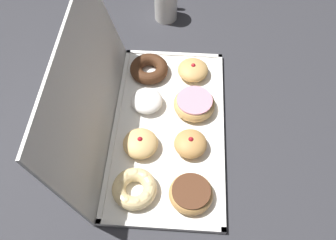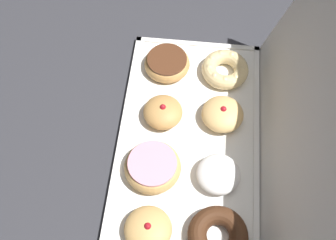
{
  "view_description": "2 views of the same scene",
  "coord_description": "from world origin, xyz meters",
  "px_view_note": "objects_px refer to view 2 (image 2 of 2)",
  "views": [
    {
      "loc": [
        -0.56,
        -0.04,
        0.85
      ],
      "look_at": [
        -0.01,
        0.0,
        0.05
      ],
      "focal_mm": 39.51,
      "sensor_mm": 36.0,
      "label": 1
    },
    {
      "loc": [
        0.41,
        -0.0,
        0.83
      ],
      "look_at": [
        -0.04,
        -0.05,
        0.03
      ],
      "focal_mm": 45.88,
      "sensor_mm": 36.0,
      "label": 2
    }
  ],
  "objects_px": {
    "cruller_donut_4": "(225,69)",
    "pink_frosted_donut_2": "(153,167)",
    "chocolate_frosted_donut_0": "(167,63)",
    "jelly_filled_donut_1": "(163,112)",
    "jelly_filled_donut_3": "(148,229)",
    "powdered_filled_donut_6": "(218,174)",
    "chocolate_cake_ring_donut_7": "(218,236)",
    "donut_box": "(188,145)",
    "jelly_filled_donut_5": "(223,114)"
  },
  "relations": [
    {
      "from": "chocolate_frosted_donut_0",
      "to": "jelly_filled_donut_5",
      "type": "height_order",
      "value": "jelly_filled_donut_5"
    },
    {
      "from": "donut_box",
      "to": "jelly_filled_donut_3",
      "type": "height_order",
      "value": "jelly_filled_donut_3"
    },
    {
      "from": "jelly_filled_donut_1",
      "to": "powdered_filled_donut_6",
      "type": "xyz_separation_m",
      "value": [
        0.13,
        0.13,
        -0.0
      ]
    },
    {
      "from": "chocolate_frosted_donut_0",
      "to": "jelly_filled_donut_3",
      "type": "bearing_deg",
      "value": 0.87
    },
    {
      "from": "chocolate_frosted_donut_0",
      "to": "cruller_donut_4",
      "type": "xyz_separation_m",
      "value": [
        0.0,
        0.14,
        0.0
      ]
    },
    {
      "from": "chocolate_frosted_donut_0",
      "to": "powdered_filled_donut_6",
      "type": "relative_size",
      "value": 1.2
    },
    {
      "from": "jelly_filled_donut_1",
      "to": "chocolate_cake_ring_donut_7",
      "type": "bearing_deg",
      "value": 27.34
    },
    {
      "from": "donut_box",
      "to": "jelly_filled_donut_1",
      "type": "xyz_separation_m",
      "value": [
        -0.06,
        -0.06,
        0.03
      ]
    },
    {
      "from": "jelly_filled_donut_5",
      "to": "powdered_filled_donut_6",
      "type": "bearing_deg",
      "value": -1.01
    },
    {
      "from": "jelly_filled_donut_3",
      "to": "cruller_donut_4",
      "type": "xyz_separation_m",
      "value": [
        -0.39,
        0.13,
        -0.0
      ]
    },
    {
      "from": "cruller_donut_4",
      "to": "pink_frosted_donut_2",
      "type": "bearing_deg",
      "value": -27.51
    },
    {
      "from": "chocolate_frosted_donut_0",
      "to": "jelly_filled_donut_1",
      "type": "height_order",
      "value": "jelly_filled_donut_1"
    },
    {
      "from": "cruller_donut_4",
      "to": "jelly_filled_donut_5",
      "type": "xyz_separation_m",
      "value": [
        0.12,
        -0.0,
        0.0
      ]
    },
    {
      "from": "cruller_donut_4",
      "to": "chocolate_cake_ring_donut_7",
      "type": "xyz_separation_m",
      "value": [
        0.39,
        0.0,
        -0.0
      ]
    },
    {
      "from": "pink_frosted_donut_2",
      "to": "cruller_donut_4",
      "type": "distance_m",
      "value": 0.3
    },
    {
      "from": "cruller_donut_4",
      "to": "jelly_filled_donut_3",
      "type": "bearing_deg",
      "value": -18.4
    },
    {
      "from": "jelly_filled_donut_1",
      "to": "chocolate_cake_ring_donut_7",
      "type": "relative_size",
      "value": 0.75
    },
    {
      "from": "chocolate_frosted_donut_0",
      "to": "jelly_filled_donut_3",
      "type": "height_order",
      "value": "jelly_filled_donut_3"
    },
    {
      "from": "pink_frosted_donut_2",
      "to": "chocolate_cake_ring_donut_7",
      "type": "height_order",
      "value": "pink_frosted_donut_2"
    },
    {
      "from": "donut_box",
      "to": "pink_frosted_donut_2",
      "type": "distance_m",
      "value": 0.1
    },
    {
      "from": "jelly_filled_donut_5",
      "to": "jelly_filled_donut_1",
      "type": "bearing_deg",
      "value": -86.33
    },
    {
      "from": "jelly_filled_donut_1",
      "to": "jelly_filled_donut_3",
      "type": "distance_m",
      "value": 0.26
    },
    {
      "from": "jelly_filled_donut_3",
      "to": "jelly_filled_donut_5",
      "type": "relative_size",
      "value": 1.0
    },
    {
      "from": "chocolate_frosted_donut_0",
      "to": "jelly_filled_donut_5",
      "type": "bearing_deg",
      "value": 46.46
    },
    {
      "from": "cruller_donut_4",
      "to": "chocolate_cake_ring_donut_7",
      "type": "relative_size",
      "value": 0.95
    },
    {
      "from": "jelly_filled_donut_5",
      "to": "powdered_filled_donut_6",
      "type": "relative_size",
      "value": 1.03
    },
    {
      "from": "jelly_filled_donut_1",
      "to": "jelly_filled_donut_3",
      "type": "xyz_separation_m",
      "value": [
        0.26,
        0.0,
        -0.0
      ]
    },
    {
      "from": "powdered_filled_donut_6",
      "to": "cruller_donut_4",
      "type": "bearing_deg",
      "value": 179.19
    },
    {
      "from": "donut_box",
      "to": "jelly_filled_donut_1",
      "type": "height_order",
      "value": "jelly_filled_donut_1"
    },
    {
      "from": "powdered_filled_donut_6",
      "to": "chocolate_cake_ring_donut_7",
      "type": "bearing_deg",
      "value": 2.52
    },
    {
      "from": "jelly_filled_donut_3",
      "to": "jelly_filled_donut_1",
      "type": "bearing_deg",
      "value": -179.89
    },
    {
      "from": "chocolate_frosted_donut_0",
      "to": "jelly_filled_donut_5",
      "type": "relative_size",
      "value": 1.17
    },
    {
      "from": "cruller_donut_4",
      "to": "chocolate_cake_ring_donut_7",
      "type": "bearing_deg",
      "value": 0.25
    },
    {
      "from": "pink_frosted_donut_2",
      "to": "jelly_filled_donut_5",
      "type": "distance_m",
      "value": 0.19
    },
    {
      "from": "donut_box",
      "to": "chocolate_cake_ring_donut_7",
      "type": "distance_m",
      "value": 0.21
    },
    {
      "from": "chocolate_frosted_donut_0",
      "to": "jelly_filled_donut_3",
      "type": "xyz_separation_m",
      "value": [
        0.39,
        0.01,
        0.0
      ]
    },
    {
      "from": "chocolate_frosted_donut_0",
      "to": "powdered_filled_donut_6",
      "type": "distance_m",
      "value": 0.3
    },
    {
      "from": "chocolate_cake_ring_donut_7",
      "to": "jelly_filled_donut_5",
      "type": "bearing_deg",
      "value": -179.37
    },
    {
      "from": "donut_box",
      "to": "jelly_filled_donut_3",
      "type": "relative_size",
      "value": 6.17
    },
    {
      "from": "jelly_filled_donut_3",
      "to": "powdered_filled_donut_6",
      "type": "relative_size",
      "value": 1.03
    },
    {
      "from": "pink_frosted_donut_2",
      "to": "chocolate_frosted_donut_0",
      "type": "bearing_deg",
      "value": 179.77
    },
    {
      "from": "chocolate_frosted_donut_0",
      "to": "jelly_filled_donut_1",
      "type": "relative_size",
      "value": 1.25
    },
    {
      "from": "jelly_filled_donut_1",
      "to": "jelly_filled_donut_5",
      "type": "height_order",
      "value": "same"
    },
    {
      "from": "chocolate_frosted_donut_0",
      "to": "cruller_donut_4",
      "type": "height_order",
      "value": "cruller_donut_4"
    },
    {
      "from": "pink_frosted_donut_2",
      "to": "jelly_filled_donut_5",
      "type": "bearing_deg",
      "value": 135.59
    },
    {
      "from": "jelly_filled_donut_1",
      "to": "jelly_filled_donut_5",
      "type": "bearing_deg",
      "value": 93.67
    },
    {
      "from": "jelly_filled_donut_1",
      "to": "pink_frosted_donut_2",
      "type": "height_order",
      "value": "jelly_filled_donut_1"
    },
    {
      "from": "pink_frosted_donut_2",
      "to": "chocolate_cake_ring_donut_7",
      "type": "relative_size",
      "value": 1.01
    },
    {
      "from": "jelly_filled_donut_5",
      "to": "powdered_filled_donut_6",
      "type": "height_order",
      "value": "jelly_filled_donut_5"
    },
    {
      "from": "chocolate_frosted_donut_0",
      "to": "chocolate_cake_ring_donut_7",
      "type": "bearing_deg",
      "value": 19.35
    }
  ]
}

